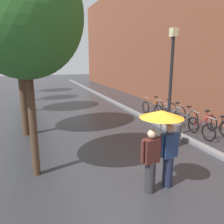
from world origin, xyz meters
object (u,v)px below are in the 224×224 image
at_px(street_lamp_post, 171,77).
at_px(street_tree_1, 16,20).
at_px(street_tree_2, 23,48).
at_px(litter_bin, 175,135).
at_px(parked_bicycle_1, 203,123).
at_px(couple_under_umbrella, 161,139).
at_px(parked_bicycle_5, 153,106).
at_px(parked_bicycle_2, 185,118).
at_px(parked_bicycle_3, 173,113).
at_px(street_tree_0, 24,15).
at_px(parked_bicycle_0, 218,130).
at_px(street_tree_4, 23,52).
at_px(parked_bicycle_4, 165,109).
at_px(street_tree_3, 25,58).

bearing_deg(street_lamp_post, street_tree_1, 155.34).
relative_size(street_tree_2, litter_bin, 6.53).
xyz_separation_m(parked_bicycle_1, litter_bin, (-2.20, -0.99, 0.05)).
bearing_deg(couple_under_umbrella, parked_bicycle_5, 60.57).
relative_size(street_tree_1, parked_bicycle_2, 6.02).
xyz_separation_m(street_tree_2, street_lamp_post, (5.34, -7.04, -1.27)).
relative_size(street_tree_2, parked_bicycle_5, 4.92).
relative_size(parked_bicycle_2, parked_bicycle_3, 1.02).
relative_size(street_tree_0, parked_bicycle_0, 5.15).
distance_m(parked_bicycle_1, couple_under_umbrella, 5.55).
xyz_separation_m(parked_bicycle_0, parked_bicycle_5, (-0.07, 5.04, 0.00)).
distance_m(street_tree_2, litter_bin, 9.93).
bearing_deg(street_lamp_post, parked_bicycle_5, 67.18).
relative_size(street_tree_4, parked_bicycle_4, 4.58).
height_order(parked_bicycle_1, parked_bicycle_5, same).
relative_size(parked_bicycle_5, couple_under_umbrella, 0.55).
distance_m(street_tree_2, couple_under_umbrella, 10.86).
xyz_separation_m(parked_bicycle_3, parked_bicycle_4, (0.14, 0.96, 0.00)).
height_order(street_tree_4, street_lamp_post, street_tree_4).
relative_size(street_tree_0, parked_bicycle_2, 5.25).
bearing_deg(parked_bicycle_2, litter_bin, -135.13).
height_order(street_tree_3, couple_under_umbrella, street_tree_3).
xyz_separation_m(street_tree_4, litter_bin, (5.12, -16.11, -3.34)).
height_order(street_tree_3, parked_bicycle_3, street_tree_3).
distance_m(street_tree_3, parked_bicycle_5, 10.14).
bearing_deg(parked_bicycle_0, couple_under_umbrella, -151.39).
bearing_deg(couple_under_umbrella, street_tree_0, 147.36).
relative_size(street_tree_0, street_tree_4, 1.12).
height_order(street_tree_2, parked_bicycle_0, street_tree_2).
relative_size(parked_bicycle_0, parked_bicycle_1, 1.05).
height_order(parked_bicycle_0, parked_bicycle_1, same).
xyz_separation_m(parked_bicycle_2, parked_bicycle_5, (-0.01, 3.01, 0.00)).
height_order(street_tree_3, parked_bicycle_5, street_tree_3).
height_order(street_tree_0, parked_bicycle_2, street_tree_0).
height_order(street_tree_2, parked_bicycle_2, street_tree_2).
bearing_deg(street_tree_4, street_tree_0, -89.68).
bearing_deg(litter_bin, parked_bicycle_2, 44.87).
relative_size(street_tree_0, street_lamp_post, 1.35).
xyz_separation_m(street_tree_4, parked_bicycle_0, (7.18, -16.15, -3.38)).
height_order(street_tree_2, street_tree_3, street_tree_2).
bearing_deg(parked_bicycle_1, litter_bin, -155.76).
bearing_deg(parked_bicycle_2, street_tree_1, 169.95).
xyz_separation_m(street_tree_1, parked_bicycle_2, (7.27, -1.29, -4.28)).
bearing_deg(parked_bicycle_3, street_tree_0, -153.79).
xyz_separation_m(street_tree_4, parked_bicycle_3, (7.18, -13.12, -3.38)).
height_order(street_tree_4, parked_bicycle_1, street_tree_4).
height_order(parked_bicycle_5, couple_under_umbrella, couple_under_umbrella).
bearing_deg(street_tree_0, street_tree_3, 90.03).
height_order(street_tree_1, parked_bicycle_0, street_tree_1).
distance_m(street_tree_0, street_tree_2, 8.32).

